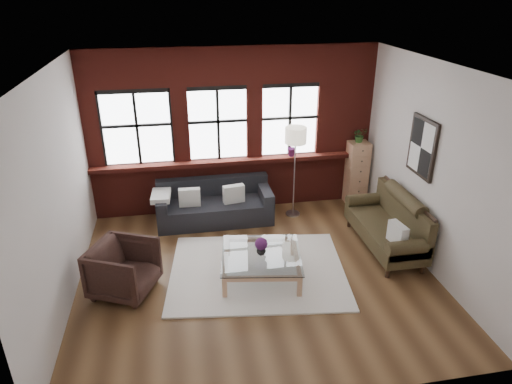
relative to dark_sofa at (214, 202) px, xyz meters
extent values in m
plane|color=#51341D|center=(0.47, -1.90, -0.39)|extent=(5.50, 5.50, 0.00)
plane|color=white|center=(0.47, -1.90, 2.81)|extent=(5.50, 5.50, 0.00)
plane|color=beige|center=(0.47, 0.60, 1.21)|extent=(5.50, 0.00, 5.50)
plane|color=beige|center=(0.47, -4.40, 1.21)|extent=(5.50, 0.00, 5.50)
plane|color=beige|center=(-2.28, -1.90, 1.21)|extent=(0.00, 5.00, 5.00)
plane|color=beige|center=(3.22, -1.90, 1.21)|extent=(0.00, 5.00, 5.00)
cube|color=maroon|center=(0.47, 0.45, 0.65)|extent=(5.50, 0.30, 0.08)
cube|color=silver|center=(0.50, -1.85, -0.38)|extent=(3.01, 2.50, 0.03)
cube|color=silver|center=(-0.47, -0.10, 0.19)|extent=(0.41, 0.16, 0.34)
cube|color=silver|center=(0.36, -0.10, 0.19)|extent=(0.42, 0.20, 0.34)
cube|color=silver|center=(2.69, -2.11, 0.23)|extent=(0.19, 0.40, 0.34)
imported|color=black|center=(-1.53, -2.00, 0.00)|extent=(1.14, 1.13, 0.79)
imported|color=#B2B2B2|center=(0.53, -1.97, 0.08)|extent=(0.19, 0.19, 0.15)
sphere|color=#5F2160|center=(0.53, -1.97, 0.19)|extent=(0.20, 0.20, 0.20)
cube|color=tan|center=(2.96, 0.32, 0.26)|extent=(0.40, 0.40, 1.32)
imported|color=#2D5923|center=(2.96, 0.32, 1.07)|extent=(0.28, 0.25, 0.30)
imported|color=#5F2160|center=(1.62, 0.42, 0.87)|extent=(0.24, 0.22, 0.37)
camera|label=1|loc=(-0.62, -7.85, 3.83)|focal=32.00mm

